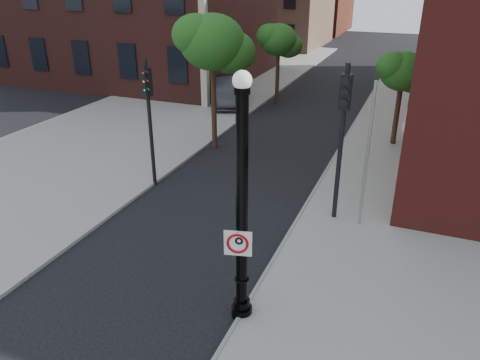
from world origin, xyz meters
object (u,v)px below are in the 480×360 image
at_px(parked_car, 230,91).
at_px(traffic_signal_right, 343,119).
at_px(traffic_signal_left, 148,103).
at_px(no_parking_sign, 238,243).
at_px(lamppost, 242,217).

height_order(parked_car, traffic_signal_right, traffic_signal_right).
height_order(traffic_signal_left, traffic_signal_right, traffic_signal_right).
bearing_deg(no_parking_sign, lamppost, 63.31).
height_order(no_parking_sign, parked_car, no_parking_sign).
xyz_separation_m(lamppost, traffic_signal_right, (1.13, 5.68, 0.79)).
height_order(lamppost, traffic_signal_right, lamppost).
xyz_separation_m(no_parking_sign, traffic_signal_right, (1.16, 5.84, 1.40)).
xyz_separation_m(parked_car, traffic_signal_left, (1.94, -12.29, 2.46)).
distance_m(lamppost, no_parking_sign, 0.63).
distance_m(no_parking_sign, traffic_signal_left, 8.58).
bearing_deg(no_parking_sign, traffic_signal_left, 121.30).
height_order(parked_car, traffic_signal_left, traffic_signal_left).
height_order(lamppost, parked_car, lamppost).
distance_m(lamppost, parked_car, 19.93).
bearing_deg(parked_car, traffic_signal_left, -103.07).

